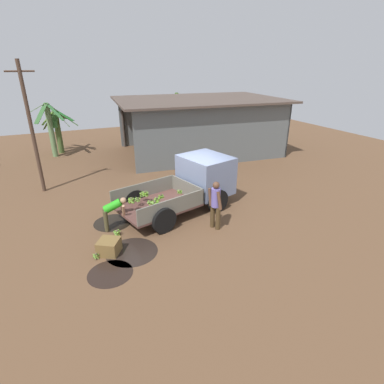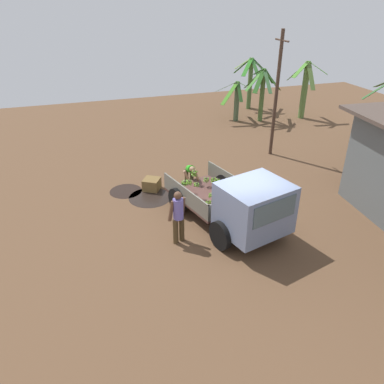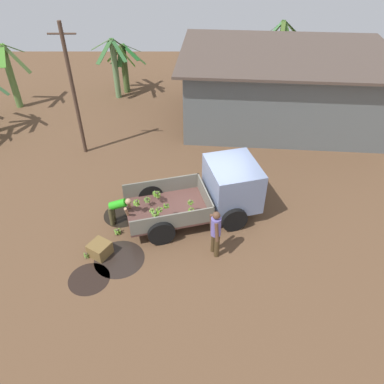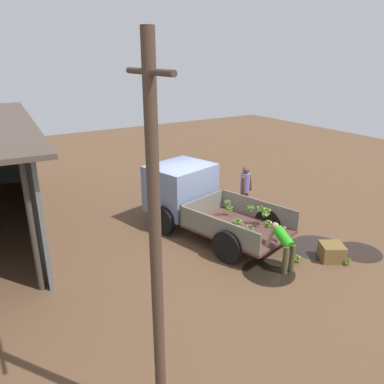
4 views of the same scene
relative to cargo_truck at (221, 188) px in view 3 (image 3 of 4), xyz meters
The scene contains 16 objects.
ground 1.10m from the cargo_truck, behind, with size 36.00×36.00×0.00m, color brown.
mud_patch_0 5.23m from the cargo_truck, 142.96° to the right, with size 1.25×1.25×0.01m, color black.
mud_patch_1 4.16m from the cargo_truck, 145.17° to the right, with size 1.60×1.60×0.01m, color black.
mud_patch_2 3.66m from the cargo_truck, behind, with size 1.36×1.36×0.01m, color black.
cargo_truck is the anchor object (origin of this frame).
warehouse_shed 8.42m from the cargo_truck, 61.28° to the left, with size 10.62×7.77×3.36m.
utility_pole 7.32m from the cargo_truck, 144.73° to the left, with size 1.06×0.15×5.52m.
banana_palm_0 14.59m from the cargo_truck, 71.77° to the left, with size 2.25×2.32×3.18m.
banana_palm_1 13.56m from the cargo_truck, 140.17° to the left, with size 2.16×2.18×3.34m.
banana_palm_2 11.20m from the cargo_truck, 117.62° to the left, with size 2.24×2.51×3.25m.
banana_palm_4 11.71m from the cargo_truck, 114.25° to the left, with size 2.12×2.22×2.74m.
person_foreground_visitor 2.06m from the cargo_truck, 97.83° to the right, with size 0.42×0.64×1.74m.
person_worker_loading 3.59m from the cargo_truck, 169.77° to the right, with size 0.84×0.68×1.13m.
banana_bunch_on_ground_0 4.96m from the cargo_truck, 152.98° to the right, with size 0.22×0.22×0.19m.
banana_bunch_on_ground_1 3.83m from the cargo_truck, 161.73° to the right, with size 0.26×0.26×0.22m.
wooden_crate_0 4.53m from the cargo_truck, 152.10° to the right, with size 0.60×0.60×0.45m, color brown.
Camera 3 is at (-0.68, -10.23, 9.00)m, focal length 35.00 mm.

